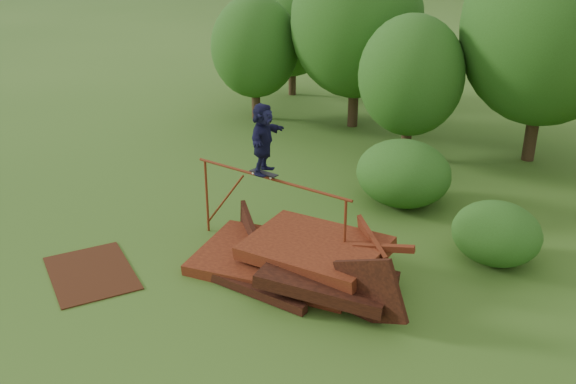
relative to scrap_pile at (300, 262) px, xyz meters
The scene contains 13 objects.
ground 1.42m from the scrap_pile, 90.69° to the right, with size 240.00×240.00×0.00m, color #2D5116.
scrap_pile is the anchor object (origin of this frame).
grind_rail 1.68m from the scrap_pile, 158.17° to the left, with size 4.25×0.17×1.92m.
skateboard 2.15m from the scrap_pile, 161.01° to the left, with size 0.70×0.20×0.07m.
skater 2.81m from the scrap_pile, 161.01° to the left, with size 1.49×0.47×1.61m, color #151534.
flat_plate 4.65m from the scrap_pile, 144.64° to the right, with size 2.38×1.70×0.03m, color #3C1C0C.
tree_0 12.35m from the scrap_pile, 134.30° to the left, with size 3.31×3.31×4.67m.
tree_1 11.73m from the scrap_pile, 116.04° to the left, with size 4.71×4.71×6.56m.
tree_2 8.57m from the scrap_pile, 101.67° to the left, with size 3.28×3.28×4.63m.
tree_3 11.19m from the scrap_pile, 81.54° to the left, with size 5.20×5.20×7.21m.
tree_6 15.79m from the scrap_pile, 127.45° to the left, with size 3.44×3.44×4.81m.
shrub_left 4.86m from the scrap_pile, 90.97° to the left, with size 2.59×2.39×1.79m, color #244913.
shrub_right 4.50m from the scrap_pile, 46.19° to the left, with size 2.01×1.85×1.43m, color #244913.
Camera 1 is at (7.16, -8.50, 7.30)m, focal length 40.00 mm.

